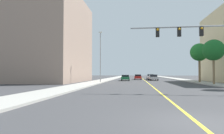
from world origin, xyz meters
name	(u,v)px	position (x,y,z in m)	size (l,w,h in m)	color
ground	(144,80)	(0.00, 42.00, 0.00)	(192.00, 192.00, 0.00)	#38383A
sidewalk_left	(107,80)	(-9.59, 42.00, 0.07)	(3.30, 168.00, 0.15)	#9E9B93
sidewalk_right	(184,80)	(9.59, 42.00, 0.07)	(3.30, 168.00, 0.15)	#9E9B93
lane_marking_center	(144,80)	(0.00, 42.00, 0.00)	(0.16, 144.00, 0.01)	yellow
building_left_near	(43,40)	(-21.01, 30.43, 8.50)	(16.04, 19.16, 16.99)	gray
traffic_signal_mast	(212,38)	(4.54, 10.93, 4.83)	(11.04, 0.36, 6.19)	gray
street_lamp	(100,54)	(-8.44, 26.99, 5.11)	(0.56, 0.28, 9.05)	gray
palm_mid	(213,50)	(9.00, 22.32, 5.02)	(3.05, 3.05, 6.44)	brown
palm_far	(199,53)	(9.18, 29.10, 5.43)	(3.15, 3.15, 6.92)	brown
car_red	(138,77)	(-1.56, 45.80, 0.71)	(1.94, 4.60, 1.38)	red
car_silver	(153,77)	(1.98, 40.06, 0.73)	(2.09, 4.56, 1.41)	#BCBCC1
car_green	(125,78)	(-4.55, 37.69, 0.71)	(2.08, 4.61, 1.34)	#196638
car_white	(150,77)	(1.77, 47.09, 0.76)	(1.76, 4.48, 1.44)	white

